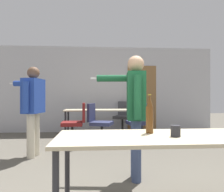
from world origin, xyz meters
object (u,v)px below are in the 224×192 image
office_chair_near_pushed (138,124)px  drink_cup (176,131)px  beer_bottle (150,115)px  office_chair_far_right (123,118)px  person_near_casual (135,104)px  office_chair_mid_tucked (99,125)px  office_chair_side_rolled (76,125)px  person_left_plaid (33,103)px

office_chair_near_pushed → drink_cup: 3.21m
beer_bottle → office_chair_far_right: bearing=86.1°
person_near_casual → office_chair_mid_tucked: bearing=16.8°
beer_bottle → office_chair_mid_tucked: bearing=98.2°
drink_cup → office_chair_near_pushed: bearing=84.6°
office_chair_near_pushed → beer_bottle: bearing=-106.7°
office_chair_mid_tucked → drink_cup: size_ratio=9.55×
office_chair_side_rolled → office_chair_near_pushed: size_ratio=1.01×
person_left_plaid → drink_cup: person_left_plaid is taller
office_chair_far_right → drink_cup: size_ratio=9.68×
office_chair_near_pushed → drink_cup: (-0.30, -3.18, 0.36)m
office_chair_mid_tucked → office_chair_near_pushed: bearing=103.7°
office_chair_near_pushed → drink_cup: bearing=-102.9°
person_near_casual → office_chair_near_pushed: (0.48, 2.17, -0.55)m
person_left_plaid → person_near_casual: (1.66, -1.21, 0.01)m
office_chair_far_right → office_chair_near_pushed: office_chair_far_right is taller
person_near_casual → drink_cup: person_near_casual is taller
person_near_casual → office_chair_side_rolled: 2.35m
office_chair_near_pushed → drink_cup: office_chair_near_pushed is taller
person_left_plaid → person_near_casual: bearing=-115.3°
office_chair_side_rolled → office_chair_mid_tucked: bearing=-75.4°
office_chair_side_rolled → office_chair_near_pushed: 1.45m
drink_cup → office_chair_far_right: bearing=88.5°
office_chair_far_right → beer_bottle: (-0.30, -4.41, 0.48)m
person_near_casual → office_chair_far_right: bearing=0.8°
office_chair_near_pushed → office_chair_side_rolled: bearing=176.2°
person_left_plaid → person_near_casual: size_ratio=1.00×
office_chair_mid_tucked → drink_cup: office_chair_mid_tucked is taller
office_chair_far_right → beer_bottle: beer_bottle is taller
person_near_casual → drink_cup: size_ratio=16.83×
person_near_casual → drink_cup: 1.04m
office_chair_near_pushed → office_chair_mid_tucked: office_chair_near_pushed is taller
person_left_plaid → drink_cup: size_ratio=16.83×
person_near_casual → drink_cup: bearing=-164.6°
person_left_plaid → office_chair_side_rolled: 1.23m
office_chair_side_rolled → person_near_casual: bearing=-157.7°
person_near_casual → office_chair_side_rolled: person_near_casual is taller
office_chair_far_right → drink_cup: office_chair_far_right is taller
office_chair_near_pushed → person_near_casual: bearing=-109.9°
beer_bottle → drink_cup: bearing=-46.7°
person_near_casual → beer_bottle: 0.82m
person_left_plaid → office_chair_mid_tucked: (1.21, 1.03, -0.54)m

